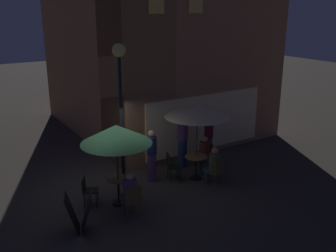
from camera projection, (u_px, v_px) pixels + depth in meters
name	position (u px, v px, depth m)	size (l,w,h in m)	color
ground_plane	(115.00, 197.00, 11.43)	(60.00, 60.00, 0.00)	#36322C
cafe_building	(142.00, 46.00, 15.34)	(7.31, 8.76, 7.70)	#A4704D
street_lamp_near_corner	(120.00, 80.00, 11.22)	(0.40, 0.40, 4.39)	black
menu_sandwich_board	(79.00, 213.00, 9.60)	(0.82, 0.75, 1.00)	black
cafe_table_0	(196.00, 162.00, 12.51)	(0.72, 0.72, 0.78)	black
cafe_table_1	(118.00, 187.00, 10.92)	(0.62, 0.62, 0.79)	black
patio_umbrella_0	(197.00, 110.00, 11.99)	(2.05, 2.05, 2.54)	black
patio_umbrella_1	(116.00, 134.00, 10.45)	(1.96, 1.96, 2.36)	black
cafe_chair_0	(171.00, 165.00, 12.33)	(0.51, 0.51, 0.92)	black
cafe_chair_1	(217.00, 170.00, 11.92)	(0.47, 0.47, 0.96)	#503E22
cafe_chair_2	(206.00, 155.00, 13.17)	(0.59, 0.59, 0.94)	brown
cafe_chair_3	(87.00, 188.00, 10.87)	(0.56, 0.56, 0.84)	black
cafe_chair_4	(132.00, 198.00, 10.19)	(0.45, 0.45, 0.94)	brown
patron_seated_0	(213.00, 164.00, 11.98)	(0.41, 0.54, 1.28)	#243647
patron_seated_1	(204.00, 152.00, 13.00)	(0.55, 0.50, 1.24)	#2F4730
patron_seated_2	(129.00, 191.00, 10.27)	(0.38, 0.56, 1.25)	#334A35
patron_standing_3	(209.00, 138.00, 13.69)	(0.31, 0.31, 1.79)	#2A3351
patron_standing_4	(152.00, 156.00, 12.26)	(0.32, 0.32, 1.71)	#553B66
patron_standing_5	(182.00, 141.00, 13.31)	(0.37, 0.37, 1.87)	navy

